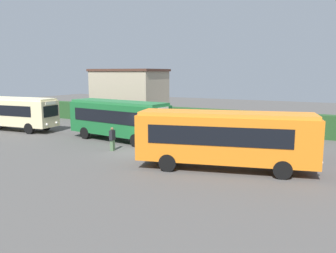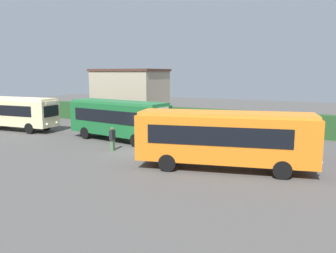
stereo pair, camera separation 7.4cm
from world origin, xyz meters
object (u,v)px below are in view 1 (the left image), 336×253
object	(u,v)px
person_center	(112,139)
bus_orange	(225,137)
bus_cream	(15,112)
person_left	(148,126)
bus_green	(118,118)

from	to	relation	value
person_center	bus_orange	bearing A→B (deg)	167.48
bus_orange	person_center	xyz separation A→B (m)	(-8.68, 0.98, -1.03)
bus_cream	bus_orange	distance (m)	22.65
bus_orange	person_left	world-z (taller)	bus_orange
person_left	bus_green	bearing A→B (deg)	-9.94
bus_green	person_left	bearing A→B (deg)	80.92
bus_green	bus_orange	size ratio (longest dim) A/B	0.91
bus_cream	person_left	distance (m)	13.29
bus_green	person_left	size ratio (longest dim) A/B	5.73
bus_cream	bus_green	distance (m)	11.81
bus_cream	bus_green	world-z (taller)	bus_green
bus_cream	person_left	bearing A→B (deg)	10.26
bus_cream	bus_green	bearing A→B (deg)	-3.34
person_center	bus_green	bearing A→B (deg)	-67.01
bus_cream	bus_orange	xyz separation A→B (m)	(22.33, -3.84, 0.09)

